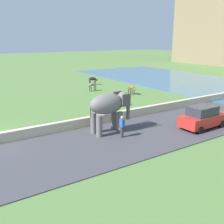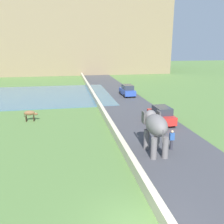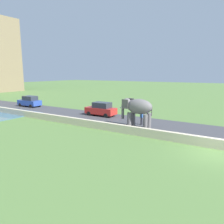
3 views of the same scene
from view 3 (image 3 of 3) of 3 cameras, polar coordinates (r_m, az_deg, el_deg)
name	(u,v)px [view 3 (image 3 of 3)]	position (r m, az deg, el deg)	size (l,w,h in m)	color
ground_plane	(215,154)	(16.66, 25.76, -10.01)	(220.00, 220.00, 0.00)	#567A3D
road_surface	(60,113)	(30.22, -13.77, -0.32)	(7.00, 120.00, 0.06)	#424247
barrier_wall	(48,117)	(26.18, -16.67, -1.33)	(0.40, 110.00, 0.76)	beige
elephant	(137,108)	(21.37, 6.74, 0.98)	(1.47, 3.48, 2.99)	slate
person_beside_elephant	(142,117)	(22.90, 7.91, -1.38)	(0.36, 0.22, 1.63)	#33333D
car_red	(101,109)	(27.50, -2.93, 0.76)	(1.83, 4.02, 1.80)	red
car_blue	(30,101)	(37.41, -21.12, 2.65)	(1.88, 4.04, 1.80)	#2D4CA8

